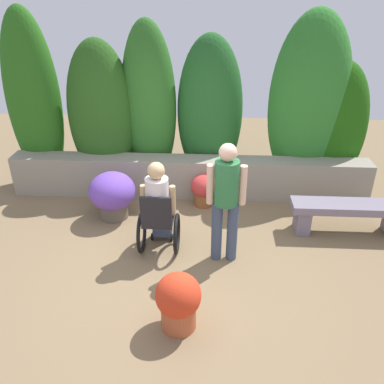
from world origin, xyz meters
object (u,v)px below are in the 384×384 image
(person_standing_companion, at_px, (226,196))
(stone_bench, at_px, (349,213))
(person_in_wheelchair, at_px, (159,210))
(flower_pot_purple_near, at_px, (204,189))
(flower_pot_terracotta_by_wall, at_px, (178,301))
(flower_pot_red_accent, at_px, (112,194))

(person_standing_companion, bearing_deg, stone_bench, 11.21)
(person_in_wheelchair, xyz_separation_m, flower_pot_purple_near, (0.57, 1.29, -0.34))
(flower_pot_terracotta_by_wall, distance_m, flower_pot_red_accent, 2.52)
(person_standing_companion, distance_m, flower_pot_terracotta_by_wall, 1.46)
(flower_pot_terracotta_by_wall, xyz_separation_m, flower_pot_red_accent, (-1.21, 2.21, 0.05))
(stone_bench, distance_m, flower_pot_red_accent, 3.53)
(person_in_wheelchair, bearing_deg, flower_pot_red_accent, 136.02)
(flower_pot_purple_near, bearing_deg, flower_pot_terracotta_by_wall, -93.97)
(flower_pot_purple_near, distance_m, flower_pot_terracotta_by_wall, 2.70)
(flower_pot_red_accent, bearing_deg, person_in_wheelchair, -44.64)
(stone_bench, bearing_deg, person_in_wheelchair, -165.61)
(flower_pot_purple_near, xyz_separation_m, flower_pot_terracotta_by_wall, (-0.19, -2.69, 0.07))
(stone_bench, relative_size, flower_pot_purple_near, 3.18)
(person_standing_companion, relative_size, flower_pot_terracotta_by_wall, 2.43)
(stone_bench, relative_size, person_standing_companion, 1.02)
(stone_bench, distance_m, person_in_wheelchair, 2.77)
(stone_bench, bearing_deg, flower_pot_purple_near, 163.62)
(flower_pot_purple_near, distance_m, flower_pot_red_accent, 1.48)
(stone_bench, height_order, flower_pot_terracotta_by_wall, flower_pot_terracotta_by_wall)
(person_in_wheelchair, bearing_deg, stone_bench, 12.83)
(person_standing_companion, xyz_separation_m, flower_pot_red_accent, (-1.70, 0.97, -0.54))
(person_standing_companion, relative_size, flower_pot_red_accent, 2.19)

